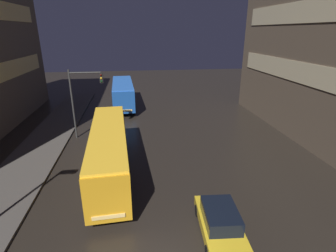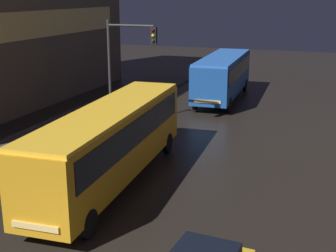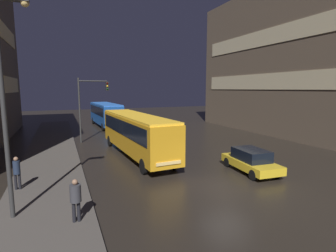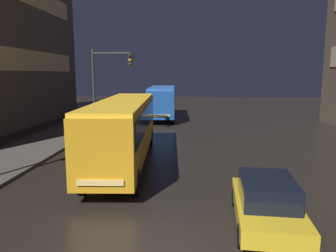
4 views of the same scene
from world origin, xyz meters
name	(u,v)px [view 3 (image 3 of 4)]	position (x,y,z in m)	size (l,w,h in m)	color
ground_plane	(226,188)	(0.00, 0.00, 0.00)	(120.00, 120.00, 0.00)	black
sidewalk_left	(51,159)	(-9.00, 10.00, 0.07)	(4.00, 48.00, 0.15)	#47423D
building_right_block	(289,63)	(18.69, 13.83, 8.54)	(10.07, 23.54, 17.08)	brown
bus_near	(136,131)	(-2.66, 8.59, 2.05)	(3.02, 12.02, 3.32)	orange
bus_far	(106,112)	(-2.21, 26.28, 2.03)	(3.07, 10.50, 3.30)	#194793
car_taxi	(251,160)	(3.12, 1.80, 0.77)	(2.18, 4.41, 1.50)	gold
pedestrian_near	(17,171)	(-10.40, 3.72, 1.17)	(0.42, 0.42, 1.75)	black
pedestrian_mid	(76,196)	(-7.77, -1.00, 1.21)	(0.46, 0.46, 1.74)	black
traffic_light_main	(90,99)	(-5.39, 15.81, 4.31)	(2.99, 0.35, 6.43)	#2D2D2D
street_lamp_sidewalk	(7,77)	(-9.96, 0.39, 5.83)	(1.25, 0.36, 8.75)	#2D2D2D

